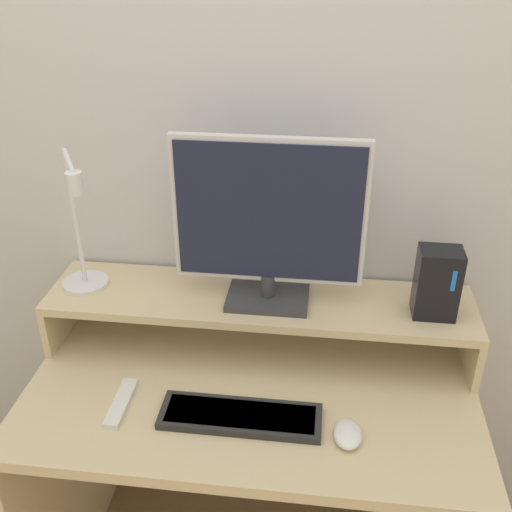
{
  "coord_description": "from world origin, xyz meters",
  "views": [
    {
      "loc": [
        0.15,
        -0.82,
        1.74
      ],
      "look_at": [
        0.01,
        0.33,
        1.11
      ],
      "focal_mm": 42.0,
      "sensor_mm": 36.0,
      "label": 1
    }
  ],
  "objects_px": {
    "monitor": "(269,221)",
    "router_dock": "(437,283)",
    "desk_lamp": "(81,246)",
    "remote_control": "(121,403)",
    "keyboard": "(240,416)",
    "mouse": "(348,434)"
  },
  "relations": [
    {
      "from": "monitor",
      "to": "router_dock",
      "type": "bearing_deg",
      "value": -1.16
    },
    {
      "from": "desk_lamp",
      "to": "remote_control",
      "type": "xyz_separation_m",
      "value": [
        0.15,
        -0.24,
        -0.28
      ]
    },
    {
      "from": "desk_lamp",
      "to": "remote_control",
      "type": "height_order",
      "value": "desk_lamp"
    },
    {
      "from": "desk_lamp",
      "to": "keyboard",
      "type": "distance_m",
      "value": 0.58
    },
    {
      "from": "router_dock",
      "to": "keyboard",
      "type": "distance_m",
      "value": 0.56
    },
    {
      "from": "router_dock",
      "to": "remote_control",
      "type": "xyz_separation_m",
      "value": [
        -0.73,
        -0.25,
        -0.24
      ]
    },
    {
      "from": "monitor",
      "to": "mouse",
      "type": "bearing_deg",
      "value": -54.55
    },
    {
      "from": "mouse",
      "to": "desk_lamp",
      "type": "bearing_deg",
      "value": 157.8
    },
    {
      "from": "keyboard",
      "to": "mouse",
      "type": "xyz_separation_m",
      "value": [
        0.24,
        -0.03,
        0.0
      ]
    },
    {
      "from": "router_dock",
      "to": "keyboard",
      "type": "height_order",
      "value": "router_dock"
    },
    {
      "from": "monitor",
      "to": "desk_lamp",
      "type": "distance_m",
      "value": 0.48
    },
    {
      "from": "monitor",
      "to": "desk_lamp",
      "type": "bearing_deg",
      "value": -177.86
    },
    {
      "from": "keyboard",
      "to": "remote_control",
      "type": "relative_size",
      "value": 2.33
    },
    {
      "from": "monitor",
      "to": "router_dock",
      "type": "distance_m",
      "value": 0.43
    },
    {
      "from": "monitor",
      "to": "mouse",
      "type": "relative_size",
      "value": 5.02
    },
    {
      "from": "desk_lamp",
      "to": "router_dock",
      "type": "xyz_separation_m",
      "value": [
        0.88,
        0.01,
        -0.05
      ]
    },
    {
      "from": "keyboard",
      "to": "remote_control",
      "type": "xyz_separation_m",
      "value": [
        -0.29,
        0.01,
        -0.0
      ]
    },
    {
      "from": "remote_control",
      "to": "mouse",
      "type": "bearing_deg",
      "value": -4.25
    },
    {
      "from": "monitor",
      "to": "remote_control",
      "type": "distance_m",
      "value": 0.55
    },
    {
      "from": "desk_lamp",
      "to": "keyboard",
      "type": "height_order",
      "value": "desk_lamp"
    },
    {
      "from": "monitor",
      "to": "router_dock",
      "type": "height_order",
      "value": "monitor"
    },
    {
      "from": "router_dock",
      "to": "remote_control",
      "type": "height_order",
      "value": "router_dock"
    }
  ]
}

